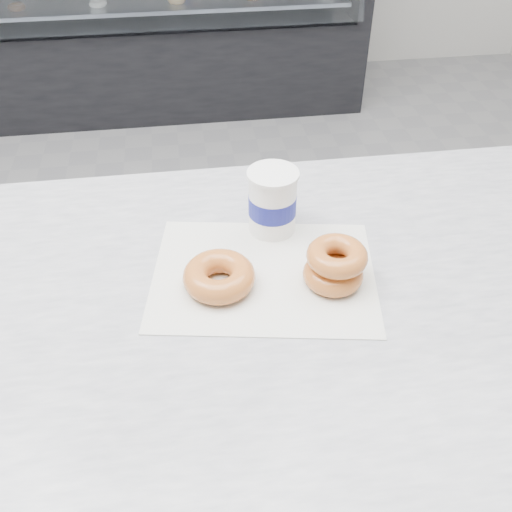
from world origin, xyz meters
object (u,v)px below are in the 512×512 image
Objects in this scene: display_case at (141,14)px; coffee_cup at (272,201)px; counter at (129,480)px; donut_single at (219,276)px; donut_stack at (335,265)px.

display_case reaches higher than coffee_cup.
donut_single is (0.20, 0.04, 0.47)m from counter.
counter is 0.51m from donut_single.
coffee_cup reaches higher than donut_stack.
donut_single is 0.97× the size of coffee_cup.
donut_stack is (0.37, -2.70, 0.44)m from display_case.
coffee_cup is at bearing -83.32° from display_case.
coffee_cup is (0.30, 0.17, 0.51)m from counter.
donut_single is at bearing -85.79° from display_case.
donut_single is at bearing 175.30° from donut_stack.
donut_stack is at bearing -82.19° from display_case.
display_case is 2.72m from donut_single.
display_case is at bearing 97.81° from donut_stack.
display_case reaches higher than donut_single.
coffee_cup reaches higher than counter.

